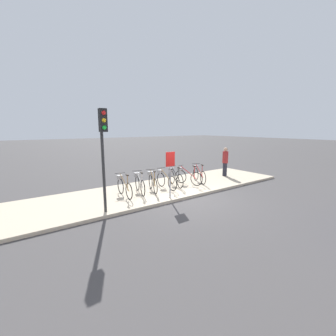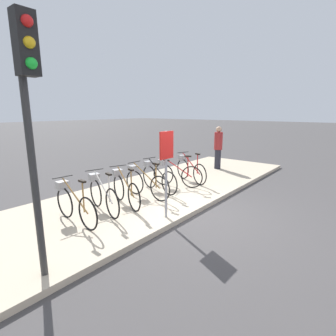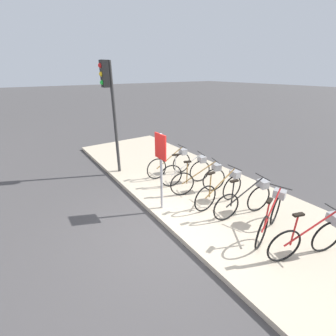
% 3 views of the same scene
% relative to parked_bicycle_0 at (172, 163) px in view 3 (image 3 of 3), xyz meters
% --- Properties ---
extents(ground_plane, '(120.00, 120.00, 0.00)m').
position_rel_parked_bicycle_0_xyz_m(ground_plane, '(2.18, -1.68, -0.57)').
color(ground_plane, '#423F3F').
extents(sidewalk, '(13.96, 3.66, 0.12)m').
position_rel_parked_bicycle_0_xyz_m(sidewalk, '(2.18, 0.15, -0.51)').
color(sidewalk, '#B7A88E').
rests_on(sidewalk, ground_plane).
extents(parked_bicycle_0, '(0.46, 1.68, 1.03)m').
position_rel_parked_bicycle_0_xyz_m(parked_bicycle_0, '(0.00, 0.00, 0.00)').
color(parked_bicycle_0, black).
rests_on(parked_bicycle_0, sidewalk).
extents(parked_bicycle_1, '(0.57, 1.63, 1.03)m').
position_rel_parked_bicycle_0_xyz_m(parked_bicycle_1, '(0.80, 0.06, 0.00)').
color(parked_bicycle_1, black).
rests_on(parked_bicycle_1, sidewalk).
extents(parked_bicycle_2, '(0.67, 1.60, 1.03)m').
position_rel_parked_bicycle_0_xyz_m(parked_bicycle_2, '(1.45, -0.01, 0.00)').
color(parked_bicycle_2, black).
rests_on(parked_bicycle_2, sidewalk).
extents(parked_bicycle_3, '(0.46, 1.68, 1.03)m').
position_rel_parked_bicycle_0_xyz_m(parked_bicycle_3, '(2.21, 0.01, 0.00)').
color(parked_bicycle_3, black).
rests_on(parked_bicycle_3, sidewalk).
extents(parked_bicycle_4, '(0.51, 1.65, 1.03)m').
position_rel_parked_bicycle_0_xyz_m(parked_bicycle_4, '(2.88, 0.13, 0.00)').
color(parked_bicycle_4, black).
rests_on(parked_bicycle_4, sidewalk).
extents(parked_bicycle_5, '(0.62, 1.62, 1.03)m').
position_rel_parked_bicycle_0_xyz_m(parked_bicycle_5, '(3.60, 0.01, 0.00)').
color(parked_bicycle_5, black).
rests_on(parked_bicycle_5, sidewalk).
extents(parked_bicycle_6, '(0.69, 1.59, 1.03)m').
position_rel_parked_bicycle_0_xyz_m(parked_bicycle_6, '(4.42, -0.00, 0.00)').
color(parked_bicycle_6, black).
rests_on(parked_bicycle_6, sidewalk).
extents(traffic_light, '(0.24, 0.40, 3.55)m').
position_rel_parked_bicycle_0_xyz_m(traffic_light, '(-1.32, -1.44, 2.10)').
color(traffic_light, '#2D2D2D').
rests_on(traffic_light, sidewalk).
extents(sign_post, '(0.44, 0.07, 1.96)m').
position_rel_parked_bicycle_0_xyz_m(sign_post, '(1.48, -1.39, 0.89)').
color(sign_post, '#99999E').
rests_on(sign_post, sidewalk).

